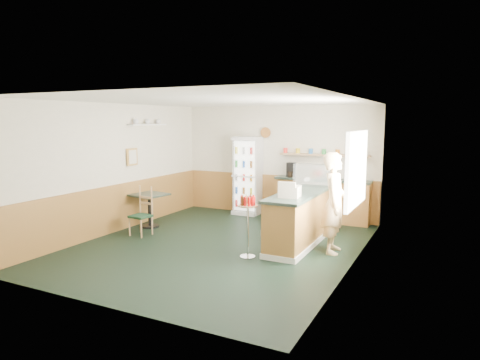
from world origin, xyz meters
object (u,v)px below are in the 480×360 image
Objects in this scene: shopkeeper at (334,203)px; display_case at (314,175)px; cafe_table at (150,204)px; condiment_stand at (248,215)px; cafe_chair at (143,209)px; drinks_fridge at (248,176)px; cash_register at (290,192)px.

display_case is at bearing 24.12° from shopkeeper.
shopkeeper is 2.29× the size of cafe_table.
shopkeeper is at bearing -57.37° from display_case.
condiment_stand reaches higher than cafe_chair.
shopkeeper is at bearing -38.77° from drinks_fridge.
cafe_chair is (-1.09, -2.74, -0.45)m from drinks_fridge.
cafe_chair is at bearing -111.63° from drinks_fridge.
cash_register is at bearing 45.40° from condiment_stand.
drinks_fridge is 5.41× the size of cash_register.
cafe_chair is at bearing -152.51° from display_case.
condiment_stand is 3.01m from cafe_table.
cash_register is (2.05, -2.58, 0.14)m from drinks_fridge.
cash_register reaches higher than cafe_table.
cash_register is 0.20× the size of shopkeeper.
drinks_fridge is 3.52m from shopkeeper.
cash_register is at bearing 7.03° from cafe_chair.
condiment_stand is at bearing -105.25° from display_case.
display_case reaches higher than cafe_chair.
condiment_stand is at bearing 118.15° from shopkeeper.
drinks_fridge is at bearing 58.32° from cafe_table.
cash_register is 0.46× the size of cafe_table.
shopkeeper is 3.89m from cafe_chair.
shopkeeper is 4.12m from cafe_table.
shopkeeper is at bearing -0.19° from cafe_table.
cafe_table is (-1.35, -2.19, -0.45)m from drinks_fridge.
display_case is (2.05, -1.11, 0.26)m from drinks_fridge.
cafe_chair is (-3.13, -0.17, -0.58)m from cash_register.
cafe_table is 0.78× the size of cafe_chair.
display_case is at bearing 17.62° from cafe_table.
shopkeeper is at bearing 36.67° from condiment_stand.
drinks_fridge reaches higher than shopkeeper.
cafe_chair is (-3.83, -0.54, -0.37)m from shopkeeper.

